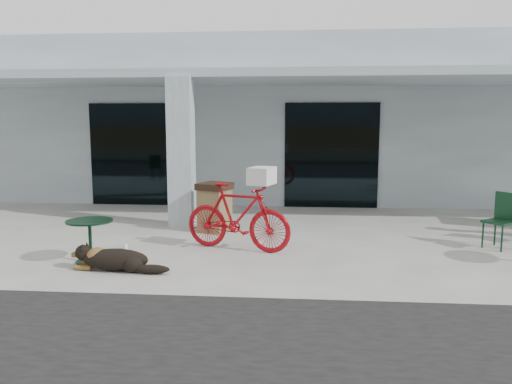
# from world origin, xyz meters

# --- Properties ---
(ground) EXTENTS (80.00, 80.00, 0.00)m
(ground) POSITION_xyz_m (0.00, 0.00, 0.00)
(ground) COLOR #B8B7AE
(ground) RESTS_ON ground
(building) EXTENTS (22.00, 7.00, 4.50)m
(building) POSITION_xyz_m (0.00, 8.50, 2.25)
(building) COLOR silver
(building) RESTS_ON ground
(storefront_glass_left) EXTENTS (2.80, 0.06, 2.70)m
(storefront_glass_left) POSITION_xyz_m (-3.20, 4.98, 1.35)
(storefront_glass_left) COLOR black
(storefront_glass_left) RESTS_ON ground
(storefront_glass_right) EXTENTS (2.40, 0.06, 2.70)m
(storefront_glass_right) POSITION_xyz_m (1.80, 4.98, 1.35)
(storefront_glass_right) COLOR black
(storefront_glass_right) RESTS_ON ground
(column) EXTENTS (0.50, 0.50, 3.12)m
(column) POSITION_xyz_m (-1.50, 2.30, 1.56)
(column) COLOR silver
(column) RESTS_ON ground
(overhang) EXTENTS (22.00, 2.80, 0.18)m
(overhang) POSITION_xyz_m (0.00, 3.60, 3.21)
(overhang) COLOR silver
(overhang) RESTS_ON column
(bicycle) EXTENTS (2.02, 1.12, 1.17)m
(bicycle) POSITION_xyz_m (-0.08, 0.40, 0.58)
(bicycle) COLOR #A40D14
(bicycle) RESTS_ON ground
(laundry_basket) EXTENTS (0.49, 0.57, 0.29)m
(laundry_basket) POSITION_xyz_m (0.35, 0.26, 1.31)
(laundry_basket) COLOR white
(laundry_basket) RESTS_ON bicycle
(dog) EXTENTS (1.18, 0.48, 0.38)m
(dog) POSITION_xyz_m (-1.75, -0.99, 0.19)
(dog) COLOR black
(dog) RESTS_ON ground
(cup_near_dog) EXTENTS (0.10, 0.10, 0.10)m
(cup_near_dog) POSITION_xyz_m (-2.04, 0.26, 0.05)
(cup_near_dog) COLOR white
(cup_near_dog) RESTS_ON ground
(cafe_table_near) EXTENTS (0.76, 0.76, 0.68)m
(cafe_table_near) POSITION_xyz_m (-2.30, -0.58, 0.34)
(cafe_table_near) COLOR #13361F
(cafe_table_near) RESTS_ON ground
(cafe_chair_far_b) EXTENTS (0.65, 0.64, 0.98)m
(cafe_chair_far_b) POSITION_xyz_m (4.47, 0.88, 0.49)
(cafe_chair_far_b) COLOR #13361F
(cafe_chair_far_b) RESTS_ON ground
(trash_receptacle) EXTENTS (0.76, 0.76, 1.00)m
(trash_receptacle) POSITION_xyz_m (-0.72, 1.80, 0.50)
(trash_receptacle) COLOR olive
(trash_receptacle) RESTS_ON ground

